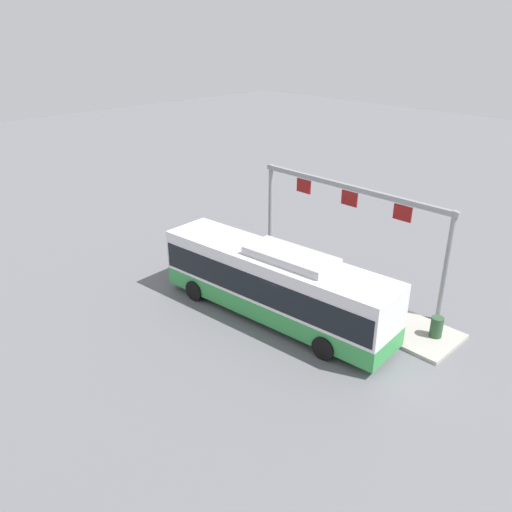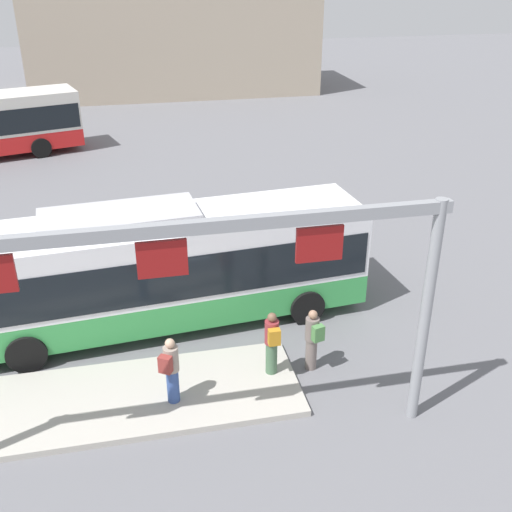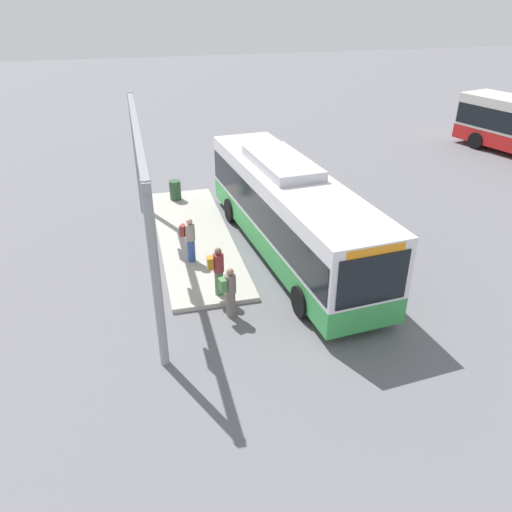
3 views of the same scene
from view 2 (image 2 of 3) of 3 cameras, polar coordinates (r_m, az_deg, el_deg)
The scene contains 8 objects.
ground_plane at distance 17.58m, azimuth -8.80°, elevation -6.08°, with size 120.00×120.00×0.00m, color slate.
platform_curb at distance 14.93m, azimuth -15.75°, elevation -13.16°, with size 10.00×2.80×0.16m, color #B2ADA3.
bus_main at distance 16.69m, azimuth -9.24°, elevation -0.82°, with size 11.61×3.53×3.46m.
person_boarding at distance 14.69m, azimuth 1.49°, elevation -7.99°, with size 0.34×0.52×1.67m.
person_waiting_near at distance 15.16m, azimuth 5.28°, elevation -7.65°, with size 0.43×0.58×1.67m.
person_waiting_mid at distance 13.95m, azimuth -7.90°, elevation -10.39°, with size 0.54×0.61×1.67m.
platform_sign_gantry at distance 11.24m, azimuth -8.50°, elevation -3.29°, with size 10.95×0.24×5.20m.
station_building at distance 47.76m, azimuth -7.72°, elevation 19.39°, with size 20.23×8.00×7.46m, color tan.
Camera 2 is at (-0.50, -14.89, 9.34)m, focal length 43.02 mm.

